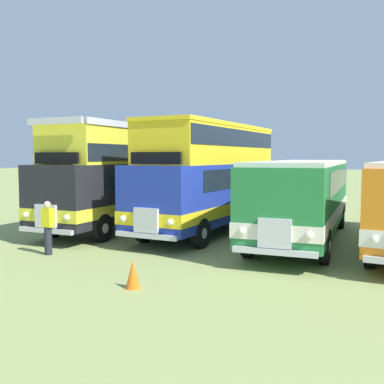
# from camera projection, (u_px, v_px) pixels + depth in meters

# --- Properties ---
(bus_first_in_row) EXTENTS (2.76, 10.22, 4.52)m
(bus_first_in_row) POSITION_uv_depth(u_px,v_px,m) (126.00, 174.00, 20.10)
(bus_first_in_row) COLOR black
(bus_first_in_row) RESTS_ON ground
(bus_second_in_row) EXTENTS (2.84, 9.83, 4.49)m
(bus_second_in_row) POSITION_uv_depth(u_px,v_px,m) (211.00, 173.00, 18.78)
(bus_second_in_row) COLOR #1E339E
(bus_second_in_row) RESTS_ON ground
(bus_third_in_row) EXTENTS (3.17, 10.86, 2.99)m
(bus_third_in_row) POSITION_uv_depth(u_px,v_px,m) (304.00, 194.00, 16.95)
(bus_third_in_row) COLOR #237538
(bus_third_in_row) RESTS_ON ground
(cone_far_end) EXTENTS (0.36, 0.36, 0.69)m
(cone_far_end) POSITION_uv_depth(u_px,v_px,m) (133.00, 274.00, 10.74)
(cone_far_end) COLOR orange
(cone_far_end) RESTS_ON ground
(marshal_person) EXTENTS (0.36, 0.24, 1.73)m
(marshal_person) POSITION_uv_depth(u_px,v_px,m) (48.00, 227.00, 14.40)
(marshal_person) COLOR #23232D
(marshal_person) RESTS_ON ground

